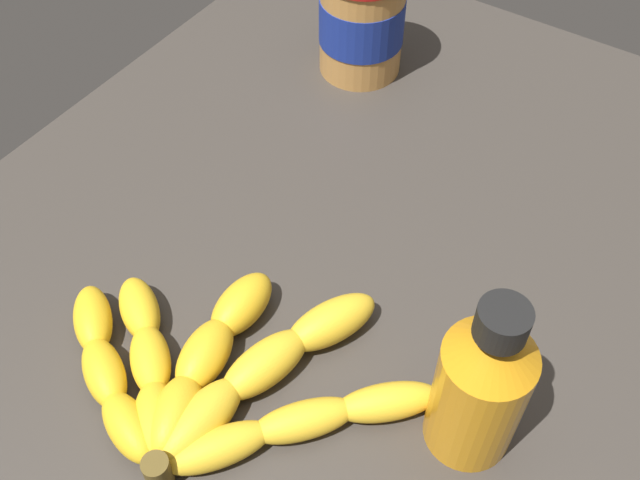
# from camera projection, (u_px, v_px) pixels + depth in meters

# --- Properties ---
(ground_plane) EXTENTS (0.89, 0.72, 0.04)m
(ground_plane) POSITION_uv_depth(u_px,v_px,m) (344.00, 271.00, 0.69)
(ground_plane) COLOR #38332D
(banana_bunch) EXTENTS (0.23, 0.32, 0.04)m
(banana_bunch) POSITION_uv_depth(u_px,v_px,m) (213.00, 375.00, 0.58)
(banana_bunch) COLOR yellow
(banana_bunch) RESTS_ON ground_plane
(peanut_butter_jar) EXTENTS (0.10, 0.10, 0.13)m
(peanut_butter_jar) POSITION_uv_depth(u_px,v_px,m) (362.00, 17.00, 0.80)
(peanut_butter_jar) COLOR #BF8442
(peanut_butter_jar) RESTS_ON ground_plane
(honey_bottle) EXTENTS (0.07, 0.07, 0.16)m
(honey_bottle) POSITION_uv_depth(u_px,v_px,m) (481.00, 385.00, 0.51)
(honey_bottle) COLOR orange
(honey_bottle) RESTS_ON ground_plane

